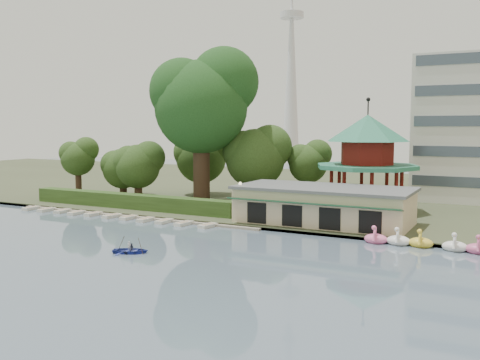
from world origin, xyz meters
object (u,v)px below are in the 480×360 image
Objects in this scene: pavilion at (367,153)px; big_tree at (203,99)px; dock at (132,216)px; boathouse at (323,205)px; rowboat_with_passengers at (131,248)px.

pavilion is 0.65× the size of big_tree.
dock is 18.21m from big_tree.
boathouse is at bearing 12.24° from dock.
rowboat_with_passengers is (8.23, -25.29, -13.84)m from big_tree.
pavilion is at bearing 10.34° from big_tree.
big_tree is 29.98m from rowboat_with_passengers.
boathouse is 21.90m from rowboat_with_passengers.
pavilion is 22.24m from big_tree.
pavilion is 32.48m from rowboat_with_passengers.
big_tree reaches higher than rowboat_with_passengers.
boathouse reaches higher than rowboat_with_passengers.
dock is 1.83× the size of boathouse.
dock is 22.62m from boathouse.
pavilion is (24.00, 14.80, 7.36)m from dock.
dock is at bearing 128.55° from rowboat_with_passengers.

